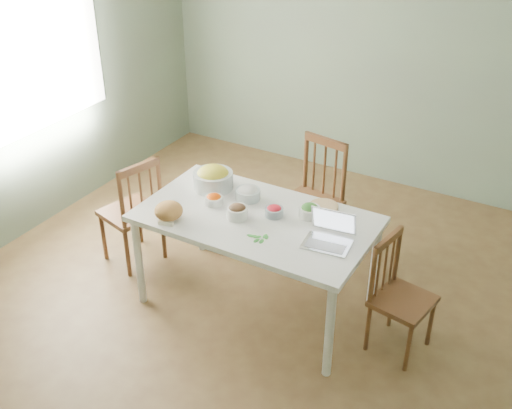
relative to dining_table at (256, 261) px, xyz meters
The scene contains 19 objects.
floor 0.43m from the dining_table, 19.25° to the right, with size 5.00×5.00×0.00m, color brown.
wall_back 2.63m from the dining_table, 86.20° to the left, with size 5.00×0.00×2.70m, color gray.
wall_left 2.53m from the dining_table, behind, with size 0.00×5.00×2.70m, color gray.
window_left 2.58m from the dining_table, behind, with size 0.04×1.60×1.20m, color white.
dining_table is the anchor object (origin of this frame).
chair_far 0.84m from the dining_table, 86.73° to the left, with size 0.45×0.43×1.02m, color #5B2D17, non-canonical shape.
chair_left 1.20m from the dining_table, behind, with size 0.43×0.41×0.97m, color #5B2D17, non-canonical shape.
chair_right 1.11m from the dining_table, ahead, with size 0.38×0.37×0.87m, color #5B2D17, non-canonical shape.
bread_boule 0.77m from the dining_table, 147.63° to the right, with size 0.20×0.20×0.13m, color #BF8641.
butter_stick 0.76m from the dining_table, 140.27° to the right, with size 0.11×0.03×0.03m, color #FFEEC8.
bowl_squash 0.73m from the dining_table, 157.31° to the left, with size 0.31×0.31×0.18m, color yellow, non-canonical shape.
bowl_carrot 0.56m from the dining_table, behind, with size 0.14×0.14×0.08m, color #C94900, non-canonical shape.
bowl_onion 0.52m from the dining_table, 133.06° to the left, with size 0.19×0.19×0.10m, color silver, non-canonical shape.
bowl_mushroom 0.47m from the dining_table, 144.77° to the right, with size 0.15×0.15×0.10m, color #4A2A14, non-canonical shape.
bowl_redpep 0.45m from the dining_table, 35.14° to the left, with size 0.13×0.13×0.08m, color red, non-canonical shape.
bowl_broccoli 0.59m from the dining_table, 30.42° to the left, with size 0.15×0.15×0.10m, color #28632B, non-canonical shape.
flatbread 0.65m from the dining_table, 44.01° to the left, with size 0.21×0.21×0.02m, color #C8B383.
basil_bunch 0.49m from the dining_table, 59.26° to the right, with size 0.17×0.17×0.02m, color #2A6B2E, non-canonical shape.
laptop 0.78m from the dining_table, ahead, with size 0.31×0.28×0.21m, color silver, non-canonical shape.
Camera 1 is at (1.70, -3.22, 3.11)m, focal length 43.39 mm.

